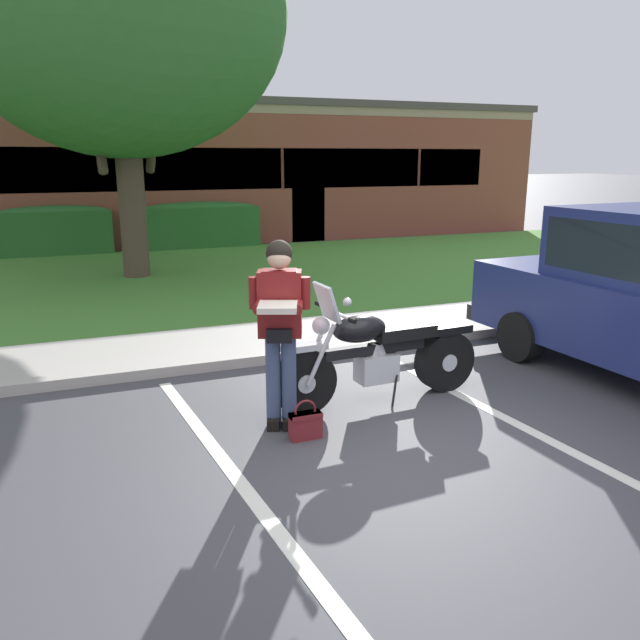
{
  "coord_description": "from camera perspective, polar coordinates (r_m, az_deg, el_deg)",
  "views": [
    {
      "loc": [
        -2.47,
        -4.28,
        2.39
      ],
      "look_at": [
        -0.25,
        1.28,
        0.85
      ],
      "focal_mm": 35.65,
      "sensor_mm": 36.0,
      "label": 1
    }
  ],
  "objects": [
    {
      "name": "ground_plane",
      "position": [
        5.49,
        7.53,
        -11.55
      ],
      "size": [
        140.0,
        140.0,
        0.0
      ],
      "primitive_type": "plane",
      "color": "#424247"
    },
    {
      "name": "curb_strip",
      "position": [
        7.75,
        -2.17,
        -3.08
      ],
      "size": [
        60.0,
        0.2,
        0.12
      ],
      "primitive_type": "cube",
      "color": "#ADA89E",
      "rests_on": "ground"
    },
    {
      "name": "concrete_walk",
      "position": [
        8.53,
        -4.09,
        -1.61
      ],
      "size": [
        60.0,
        1.5,
        0.08
      ],
      "primitive_type": "cube",
      "color": "#ADA89E",
      "rests_on": "ground"
    },
    {
      "name": "grass_lawn",
      "position": [
        13.12,
        -10.6,
        3.82
      ],
      "size": [
        60.0,
        8.2,
        0.06
      ],
      "primitive_type": "cube",
      "color": "#478433",
      "rests_on": "ground"
    },
    {
      "name": "stall_stripe_0",
      "position": [
        5.18,
        -8.02,
        -13.18
      ],
      "size": [
        0.5,
        4.39,
        0.01
      ],
      "primitive_type": "cube",
      "rotation": [
        0.0,
        0.0,
        0.09
      ],
      "color": "silver",
      "rests_on": "ground"
    },
    {
      "name": "stall_stripe_1",
      "position": [
        6.28,
        16.57,
        -8.56
      ],
      "size": [
        0.5,
        4.39,
        0.01
      ],
      "primitive_type": "cube",
      "rotation": [
        0.0,
        0.0,
        0.09
      ],
      "color": "silver",
      "rests_on": "ground"
    },
    {
      "name": "motorcycle",
      "position": [
        6.37,
        5.88,
        -3.03
      ],
      "size": [
        2.24,
        0.82,
        1.26
      ],
      "color": "black",
      "rests_on": "ground"
    },
    {
      "name": "rider_person",
      "position": [
        5.56,
        -3.61,
        -0.01
      ],
      "size": [
        0.56,
        0.66,
        1.7
      ],
      "color": "black",
      "rests_on": "ground"
    },
    {
      "name": "handbag",
      "position": [
        5.6,
        -1.32,
        -9.23
      ],
      "size": [
        0.28,
        0.13,
        0.36
      ],
      "color": "maroon",
      "rests_on": "ground"
    },
    {
      "name": "shade_tree",
      "position": [
        13.42,
        -17.67,
        24.92
      ],
      "size": [
        6.21,
        6.21,
        7.63
      ],
      "color": "#4C3D2D",
      "rests_on": "ground"
    },
    {
      "name": "hedge_left",
      "position": [
        17.1,
        -22.64,
        7.51
      ],
      "size": [
        2.64,
        0.9,
        1.24
      ],
      "color": "#286028",
      "rests_on": "ground"
    },
    {
      "name": "hedge_center_left",
      "position": [
        17.43,
        -10.67,
        8.47
      ],
      "size": [
        3.05,
        0.9,
        1.24
      ],
      "color": "#286028",
      "rests_on": "ground"
    },
    {
      "name": "brick_building",
      "position": [
        22.39,
        -18.65,
        12.69
      ],
      "size": [
        25.97,
        10.26,
        3.97
      ],
      "color": "brown",
      "rests_on": "ground"
    }
  ]
}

